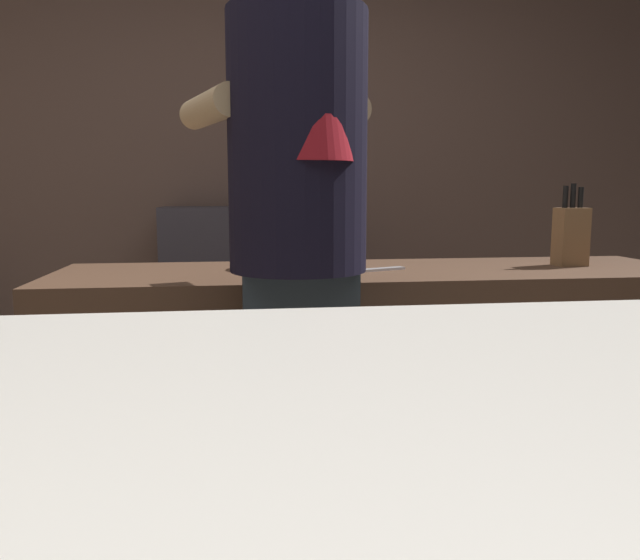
# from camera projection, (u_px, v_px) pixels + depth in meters

# --- Properties ---
(wall_back) EXTENTS (5.20, 0.10, 2.70)m
(wall_back) POSITION_uv_depth(u_px,v_px,m) (257.00, 155.00, 3.42)
(wall_back) COLOR brown
(wall_back) RESTS_ON ground
(prep_counter) EXTENTS (2.10, 0.60, 0.89)m
(prep_counter) POSITION_uv_depth(u_px,v_px,m) (377.00, 398.00, 2.09)
(prep_counter) COLOR #503626
(prep_counter) RESTS_ON ground
(back_shelf) EXTENTS (0.83, 0.36, 1.07)m
(back_shelf) POSITION_uv_depth(u_px,v_px,m) (244.00, 308.00, 3.24)
(back_shelf) COLOR #3B3842
(back_shelf) RESTS_ON ground
(bartender) EXTENTS (0.50, 0.55, 1.79)m
(bartender) POSITION_uv_depth(u_px,v_px,m) (299.00, 234.00, 1.52)
(bartender) COLOR #252D35
(bartender) RESTS_ON ground
(knife_block) EXTENTS (0.10, 0.08, 0.28)m
(knife_block) POSITION_uv_depth(u_px,v_px,m) (571.00, 235.00, 2.11)
(knife_block) COLOR olive
(knife_block) RESTS_ON prep_counter
(mixing_bowl) EXTENTS (0.21, 0.21, 0.06)m
(mixing_bowl) POSITION_uv_depth(u_px,v_px,m) (274.00, 260.00, 2.03)
(mixing_bowl) COLOR beige
(mixing_bowl) RESTS_ON prep_counter
(chefs_knife) EXTENTS (0.24, 0.12, 0.01)m
(chefs_knife) POSITION_uv_depth(u_px,v_px,m) (372.00, 270.00, 1.97)
(chefs_knife) COLOR silver
(chefs_knife) RESTS_ON prep_counter
(bottle_vinegar) EXTENTS (0.06, 0.06, 0.22)m
(bottle_vinegar) POSITION_uv_depth(u_px,v_px,m) (255.00, 190.00, 3.12)
(bottle_vinegar) COLOR #3358A2
(bottle_vinegar) RESTS_ON back_shelf
(bottle_soy) EXTENTS (0.07, 0.07, 0.22)m
(bottle_soy) POSITION_uv_depth(u_px,v_px,m) (291.00, 190.00, 3.21)
(bottle_soy) COLOR black
(bottle_soy) RESTS_ON back_shelf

